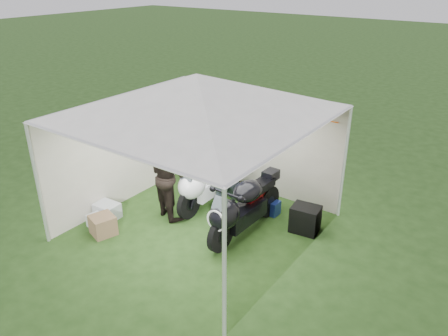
{
  "coord_description": "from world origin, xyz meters",
  "views": [
    {
      "loc": [
        4.59,
        -5.63,
        4.6
      ],
      "look_at": [
        0.31,
        0.35,
        1.22
      ],
      "focal_mm": 35.0,
      "sensor_mm": 36.0,
      "label": 1
    }
  ],
  "objects_px": {
    "motorcycle_black": "(242,207)",
    "crate_2": "(97,221)",
    "equipment_box": "(305,219)",
    "crate_0": "(107,211)",
    "canopy_tent": "(198,98)",
    "crate_1": "(103,225)",
    "person_dark_jacket": "(169,175)",
    "paddock_stand": "(270,207)",
    "person_blue_jacket": "(226,173)",
    "motorcycle_white": "(208,179)"
  },
  "relations": [
    {
      "from": "motorcycle_black",
      "to": "crate_2",
      "type": "height_order",
      "value": "motorcycle_black"
    },
    {
      "from": "crate_0",
      "to": "motorcycle_white",
      "type": "bearing_deg",
      "value": 50.68
    },
    {
      "from": "canopy_tent",
      "to": "paddock_stand",
      "type": "height_order",
      "value": "canopy_tent"
    },
    {
      "from": "crate_2",
      "to": "paddock_stand",
      "type": "bearing_deg",
      "value": 44.33
    },
    {
      "from": "motorcycle_white",
      "to": "crate_2",
      "type": "height_order",
      "value": "motorcycle_white"
    },
    {
      "from": "canopy_tent",
      "to": "person_dark_jacket",
      "type": "bearing_deg",
      "value": 179.04
    },
    {
      "from": "crate_0",
      "to": "crate_2",
      "type": "height_order",
      "value": "crate_0"
    },
    {
      "from": "motorcycle_black",
      "to": "crate_0",
      "type": "xyz_separation_m",
      "value": [
        -2.54,
        -1.06,
        -0.44
      ]
    },
    {
      "from": "person_dark_jacket",
      "to": "equipment_box",
      "type": "height_order",
      "value": "person_dark_jacket"
    },
    {
      "from": "motorcycle_black",
      "to": "paddock_stand",
      "type": "height_order",
      "value": "motorcycle_black"
    },
    {
      "from": "equipment_box",
      "to": "canopy_tent",
      "type": "bearing_deg",
      "value": -148.69
    },
    {
      "from": "person_blue_jacket",
      "to": "crate_2",
      "type": "xyz_separation_m",
      "value": [
        -1.67,
        -1.97,
        -0.75
      ]
    },
    {
      "from": "person_dark_jacket",
      "to": "person_blue_jacket",
      "type": "relative_size",
      "value": 1.01
    },
    {
      "from": "equipment_box",
      "to": "crate_2",
      "type": "height_order",
      "value": "equipment_box"
    },
    {
      "from": "canopy_tent",
      "to": "motorcycle_black",
      "type": "xyz_separation_m",
      "value": [
        0.79,
        0.23,
        -1.97
      ]
    },
    {
      "from": "motorcycle_black",
      "to": "crate_1",
      "type": "distance_m",
      "value": 2.65
    },
    {
      "from": "motorcycle_white",
      "to": "crate_2",
      "type": "bearing_deg",
      "value": -123.17
    },
    {
      "from": "person_dark_jacket",
      "to": "crate_1",
      "type": "distance_m",
      "value": 1.57
    },
    {
      "from": "crate_1",
      "to": "crate_2",
      "type": "relative_size",
      "value": 1.26
    },
    {
      "from": "crate_1",
      "to": "person_dark_jacket",
      "type": "bearing_deg",
      "value": 66.69
    },
    {
      "from": "motorcycle_black",
      "to": "canopy_tent",
      "type": "bearing_deg",
      "value": -162.36
    },
    {
      "from": "canopy_tent",
      "to": "motorcycle_black",
      "type": "bearing_deg",
      "value": 15.92
    },
    {
      "from": "motorcycle_black",
      "to": "person_dark_jacket",
      "type": "relative_size",
      "value": 1.24
    },
    {
      "from": "motorcycle_white",
      "to": "crate_0",
      "type": "relative_size",
      "value": 4.71
    },
    {
      "from": "motorcycle_white",
      "to": "equipment_box",
      "type": "relative_size",
      "value": 4.23
    },
    {
      "from": "motorcycle_black",
      "to": "person_dark_jacket",
      "type": "height_order",
      "value": "person_dark_jacket"
    },
    {
      "from": "paddock_stand",
      "to": "crate_1",
      "type": "xyz_separation_m",
      "value": [
        -2.17,
        -2.5,
        0.04
      ]
    },
    {
      "from": "person_blue_jacket",
      "to": "equipment_box",
      "type": "bearing_deg",
      "value": 127.53
    },
    {
      "from": "equipment_box",
      "to": "crate_0",
      "type": "bearing_deg",
      "value": -151.55
    },
    {
      "from": "canopy_tent",
      "to": "person_dark_jacket",
      "type": "xyz_separation_m",
      "value": [
        -0.8,
        0.01,
        -1.7
      ]
    },
    {
      "from": "person_dark_jacket",
      "to": "crate_1",
      "type": "relative_size",
      "value": 4.19
    },
    {
      "from": "motorcycle_white",
      "to": "crate_1",
      "type": "distance_m",
      "value": 2.3
    },
    {
      "from": "paddock_stand",
      "to": "person_blue_jacket",
      "type": "relative_size",
      "value": 0.23
    },
    {
      "from": "paddock_stand",
      "to": "person_dark_jacket",
      "type": "distance_m",
      "value": 2.14
    },
    {
      "from": "motorcycle_white",
      "to": "canopy_tent",
      "type": "bearing_deg",
      "value": -62.96
    },
    {
      "from": "crate_0",
      "to": "crate_2",
      "type": "xyz_separation_m",
      "value": [
        0.1,
        -0.36,
        -0.03
      ]
    },
    {
      "from": "paddock_stand",
      "to": "crate_0",
      "type": "xyz_separation_m",
      "value": [
        -2.57,
        -2.05,
        0.01
      ]
    },
    {
      "from": "person_dark_jacket",
      "to": "crate_0",
      "type": "relative_size",
      "value": 3.76
    },
    {
      "from": "canopy_tent",
      "to": "person_blue_jacket",
      "type": "bearing_deg",
      "value": 88.47
    },
    {
      "from": "crate_2",
      "to": "crate_0",
      "type": "bearing_deg",
      "value": 106.06
    },
    {
      "from": "person_blue_jacket",
      "to": "crate_1",
      "type": "relative_size",
      "value": 4.13
    },
    {
      "from": "paddock_stand",
      "to": "crate_0",
      "type": "distance_m",
      "value": 3.29
    },
    {
      "from": "paddock_stand",
      "to": "motorcycle_white",
      "type": "bearing_deg",
      "value": -160.69
    },
    {
      "from": "canopy_tent",
      "to": "crate_1",
      "type": "relative_size",
      "value": 13.46
    },
    {
      "from": "crate_2",
      "to": "motorcycle_black",
      "type": "bearing_deg",
      "value": 30.16
    },
    {
      "from": "person_dark_jacket",
      "to": "crate_1",
      "type": "bearing_deg",
      "value": 85.52
    },
    {
      "from": "canopy_tent",
      "to": "crate_1",
      "type": "bearing_deg",
      "value": -136.63
    },
    {
      "from": "paddock_stand",
      "to": "crate_2",
      "type": "bearing_deg",
      "value": -135.67
    },
    {
      "from": "motorcycle_black",
      "to": "equipment_box",
      "type": "xyz_separation_m",
      "value": [
        0.91,
        0.81,
        -0.34
      ]
    },
    {
      "from": "canopy_tent",
      "to": "equipment_box",
      "type": "distance_m",
      "value": 3.05
    }
  ]
}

